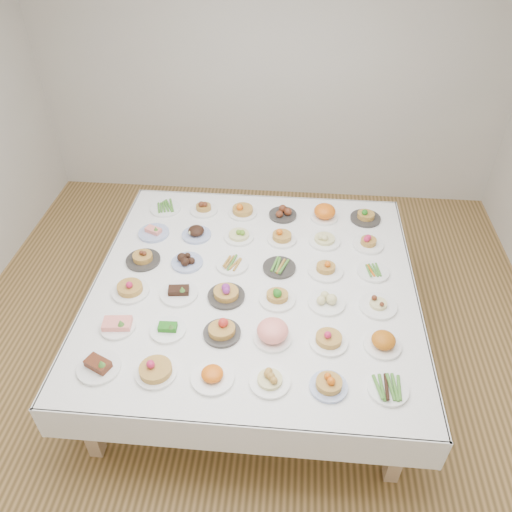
# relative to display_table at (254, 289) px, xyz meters

# --- Properties ---
(room_envelope) EXTENTS (5.02, 5.02, 2.81)m
(room_envelope) POSITION_rel_display_table_xyz_m (-0.05, -0.04, 1.14)
(room_envelope) COLOR #A87D46
(room_envelope) RESTS_ON ground
(display_table) EXTENTS (2.36, 2.36, 0.75)m
(display_table) POSITION_rel_display_table_xyz_m (0.00, 0.00, 0.00)
(display_table) COLOR white
(display_table) RESTS_ON ground
(dish_0) EXTENTS (0.26, 0.26, 0.12)m
(dish_0) POSITION_rel_display_table_xyz_m (-0.87, -0.86, 0.11)
(dish_0) COLOR white
(dish_0) RESTS_ON display_table
(dish_1) EXTENTS (0.28, 0.27, 0.16)m
(dish_1) POSITION_rel_display_table_xyz_m (-0.52, -0.87, 0.14)
(dish_1) COLOR white
(dish_1) RESTS_ON display_table
(dish_2) EXTENTS (0.26, 0.26, 0.13)m
(dish_2) POSITION_rel_display_table_xyz_m (-0.17, -0.87, 0.12)
(dish_2) COLOR white
(dish_2) RESTS_ON display_table
(dish_3) EXTENTS (0.25, 0.25, 0.14)m
(dish_3) POSITION_rel_display_table_xyz_m (0.17, -0.87, 0.13)
(dish_3) COLOR white
(dish_3) RESTS_ON display_table
(dish_4) EXTENTS (0.22, 0.22, 0.13)m
(dish_4) POSITION_rel_display_table_xyz_m (0.52, -0.88, 0.12)
(dish_4) COLOR #4C66B2
(dish_4) RESTS_ON display_table
(dish_5) EXTENTS (0.24, 0.24, 0.06)m
(dish_5) POSITION_rel_display_table_xyz_m (0.87, -0.86, 0.09)
(dish_5) COLOR white
(dish_5) RESTS_ON display_table
(dish_6) EXTENTS (0.23, 0.23, 0.11)m
(dish_6) POSITION_rel_display_table_xyz_m (-0.86, -0.52, 0.11)
(dish_6) COLOR white
(dish_6) RESTS_ON display_table
(dish_7) EXTENTS (0.23, 0.23, 0.09)m
(dish_7) POSITION_rel_display_table_xyz_m (-0.52, -0.52, 0.09)
(dish_7) COLOR white
(dish_7) RESTS_ON display_table
(dish_8) EXTENTS (0.27, 0.25, 0.16)m
(dish_8) POSITION_rel_display_table_xyz_m (-0.16, -0.52, 0.14)
(dish_8) COLOR #2E2C29
(dish_8) RESTS_ON display_table
(dish_9) EXTENTS (0.28, 0.28, 0.16)m
(dish_9) POSITION_rel_display_table_xyz_m (0.17, -0.53, 0.14)
(dish_9) COLOR white
(dish_9) RESTS_ON display_table
(dish_10) EXTENTS (0.24, 0.24, 0.14)m
(dish_10) POSITION_rel_display_table_xyz_m (0.53, -0.53, 0.13)
(dish_10) COLOR white
(dish_10) RESTS_ON display_table
(dish_11) EXTENTS (0.23, 0.23, 0.12)m
(dish_11) POSITION_rel_display_table_xyz_m (0.87, -0.53, 0.12)
(dish_11) COLOR white
(dish_11) RESTS_ON display_table
(dish_12) EXTENTS (0.28, 0.27, 0.16)m
(dish_12) POSITION_rel_display_table_xyz_m (-0.87, -0.18, 0.14)
(dish_12) COLOR white
(dish_12) RESTS_ON display_table
(dish_13) EXTENTS (0.27, 0.27, 0.11)m
(dish_13) POSITION_rel_display_table_xyz_m (-0.52, -0.17, 0.11)
(dish_13) COLOR white
(dish_13) RESTS_ON display_table
(dish_14) EXTENTS (0.27, 0.26, 0.15)m
(dish_14) POSITION_rel_display_table_xyz_m (-0.18, -0.17, 0.14)
(dish_14) COLOR #2E2C29
(dish_14) RESTS_ON display_table
(dish_15) EXTENTS (0.25, 0.25, 0.15)m
(dish_15) POSITION_rel_display_table_xyz_m (0.18, -0.17, 0.14)
(dish_15) COLOR white
(dish_15) RESTS_ON display_table
(dish_16) EXTENTS (0.26, 0.26, 0.12)m
(dish_16) POSITION_rel_display_table_xyz_m (0.52, -0.17, 0.12)
(dish_16) COLOR white
(dish_16) RESTS_ON display_table
(dish_17) EXTENTS (0.26, 0.26, 0.12)m
(dish_17) POSITION_rel_display_table_xyz_m (0.88, -0.18, 0.12)
(dish_17) COLOR white
(dish_17) RESTS_ON display_table
(dish_18) EXTENTS (0.26, 0.26, 0.13)m
(dish_18) POSITION_rel_display_table_xyz_m (-0.87, 0.17, 0.12)
(dish_18) COLOR #2E2C29
(dish_18) RESTS_ON display_table
(dish_19) EXTENTS (0.24, 0.24, 0.10)m
(dish_19) POSITION_rel_display_table_xyz_m (-0.53, 0.17, 0.11)
(dish_19) COLOR #4C66B2
(dish_19) RESTS_ON display_table
(dish_20) EXTENTS (0.24, 0.24, 0.06)m
(dish_20) POSITION_rel_display_table_xyz_m (-0.18, 0.17, 0.09)
(dish_20) COLOR white
(dish_20) RESTS_ON display_table
(dish_21) EXTENTS (0.27, 0.24, 0.06)m
(dish_21) POSITION_rel_display_table_xyz_m (0.17, 0.17, 0.09)
(dish_21) COLOR #2E2C29
(dish_21) RESTS_ON display_table
(dish_22) EXTENTS (0.26, 0.26, 0.14)m
(dish_22) POSITION_rel_display_table_xyz_m (0.52, 0.16, 0.13)
(dish_22) COLOR white
(dish_22) RESTS_ON display_table
(dish_23) EXTENTS (0.23, 0.23, 0.05)m
(dish_23) POSITION_rel_display_table_xyz_m (0.88, 0.18, 0.08)
(dish_23) COLOR white
(dish_23) RESTS_ON display_table
(dish_24) EXTENTS (0.25, 0.25, 0.09)m
(dish_24) POSITION_rel_display_table_xyz_m (-0.88, 0.51, 0.10)
(dish_24) COLOR #4C66B2
(dish_24) RESTS_ON display_table
(dish_25) EXTENTS (0.23, 0.23, 0.12)m
(dish_25) POSITION_rel_display_table_xyz_m (-0.52, 0.52, 0.12)
(dish_25) COLOR #4C66B2
(dish_25) RESTS_ON display_table
(dish_26) EXTENTS (0.24, 0.24, 0.13)m
(dish_26) POSITION_rel_display_table_xyz_m (-0.17, 0.52, 0.12)
(dish_26) COLOR white
(dish_26) RESTS_ON display_table
(dish_27) EXTENTS (0.24, 0.23, 0.14)m
(dish_27) POSITION_rel_display_table_xyz_m (0.18, 0.52, 0.13)
(dish_27) COLOR white
(dish_27) RESTS_ON display_table
(dish_28) EXTENTS (0.25, 0.25, 0.14)m
(dish_28) POSITION_rel_display_table_xyz_m (0.52, 0.53, 0.13)
(dish_28) COLOR white
(dish_28) RESTS_ON display_table
(dish_29) EXTENTS (0.24, 0.24, 0.12)m
(dish_29) POSITION_rel_display_table_xyz_m (0.87, 0.51, 0.12)
(dish_29) COLOR white
(dish_29) RESTS_ON display_table
(dish_30) EXTENTS (0.27, 0.26, 0.06)m
(dish_30) POSITION_rel_display_table_xyz_m (-0.86, 0.87, 0.09)
(dish_30) COLOR white
(dish_30) RESTS_ON display_table
(dish_31) EXTENTS (0.24, 0.24, 0.13)m
(dish_31) POSITION_rel_display_table_xyz_m (-0.52, 0.88, 0.12)
(dish_31) COLOR white
(dish_31) RESTS_ON display_table
(dish_32) EXTENTS (0.24, 0.24, 0.14)m
(dish_32) POSITION_rel_display_table_xyz_m (-0.18, 0.87, 0.13)
(dish_32) COLOR white
(dish_32) RESTS_ON display_table
(dish_33) EXTENTS (0.23, 0.23, 0.10)m
(dish_33) POSITION_rel_display_table_xyz_m (0.17, 0.87, 0.11)
(dish_33) COLOR #2E2C29
(dish_33) RESTS_ON display_table
(dish_34) EXTENTS (0.23, 0.23, 0.14)m
(dish_34) POSITION_rel_display_table_xyz_m (0.52, 0.86, 0.13)
(dish_34) COLOR white
(dish_34) RESTS_ON display_table
(dish_35) EXTENTS (0.25, 0.25, 0.13)m
(dish_35) POSITION_rel_display_table_xyz_m (0.87, 0.88, 0.12)
(dish_35) COLOR #2E2C29
(dish_35) RESTS_ON display_table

